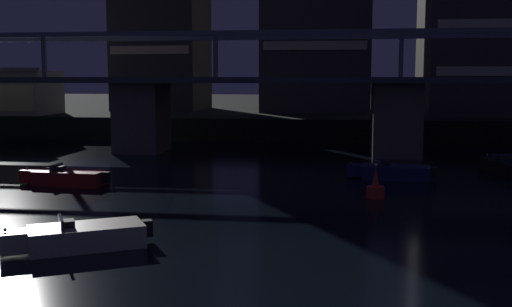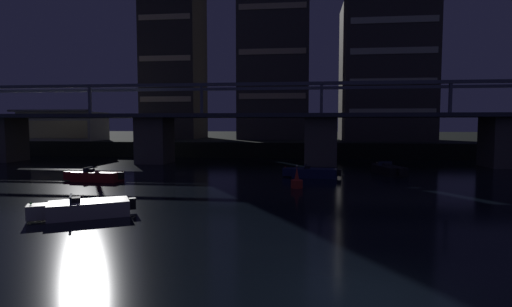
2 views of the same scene
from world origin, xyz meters
The scene contains 8 objects.
far_riverbank centered at (0.00, 84.11, 1.10)m, with size 240.00×80.00×2.20m, color black.
river_bridge centered at (0.00, 36.11, 4.04)m, with size 86.22×6.40×9.38m.
tower_central centered at (10.73, 55.07, 13.20)m, with size 13.23×12.70×22.30m.
speedboat_near_center centered at (-19.28, 20.32, 0.41)m, with size 5.22×2.04×1.16m.
speedboat_mid_left centered at (6.16, 28.02, 0.41)m, with size 2.76×5.19×1.16m.
speedboat_mid_center centered at (-1.08, 24.84, 0.41)m, with size 5.23×2.27×1.16m.
speedboat_far_left centered at (-13.12, 7.96, 0.41)m, with size 4.87×3.59×1.16m.
channel_buoy centered at (-2.36, 18.65, 0.48)m, with size 0.90×0.90×1.76m.
Camera 1 is at (-4.04, -12.45, 5.98)m, focal length 43.90 mm.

